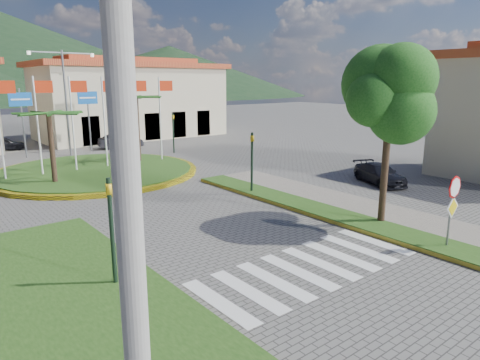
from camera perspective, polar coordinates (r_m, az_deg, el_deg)
ground at (r=11.85m, az=23.93°, el=-17.04°), size 160.00×160.00×0.00m
sidewalk_right at (r=17.60m, az=27.37°, el=-7.18°), size 4.00×28.00×0.15m
verge_right at (r=16.56m, az=25.64°, el=-8.17°), size 1.60×28.00×0.18m
median_left at (r=12.17m, az=-21.14°, el=-15.46°), size 5.00×14.00×0.18m
crosswalk at (r=13.83m, az=8.89°, el=-11.51°), size 8.00×3.00×0.01m
roundabout_island at (r=28.56m, az=-18.70°, el=1.15°), size 12.70×12.70×6.00m
stop_sign at (r=16.13m, az=26.50°, el=-2.45°), size 0.80×0.11×2.65m
deciduous_tree at (r=17.62m, az=19.43°, el=10.56°), size 3.60×3.60×6.80m
utility_pole at (r=4.93m, az=-14.80°, el=-1.68°), size 0.32×0.32×9.00m
traffic_light_left at (r=12.27m, az=-16.79°, el=-5.46°), size 0.15×0.18×3.20m
traffic_light_right at (r=21.82m, az=1.60°, el=3.07°), size 0.15×0.18×3.20m
traffic_light_far at (r=35.22m, az=-8.90°, el=6.74°), size 0.18×0.15×3.20m
direction_sign_west at (r=36.19m, az=-27.11°, el=8.17°), size 1.60×0.14×5.20m
direction_sign_east at (r=37.53m, az=-19.57°, el=8.96°), size 1.60×0.14×5.20m
street_lamp_centre at (r=35.95m, az=-22.21°, el=10.15°), size 4.80×0.16×8.00m
building_right at (r=46.65m, az=-14.32°, el=10.42°), size 19.08×9.54×8.05m
hill_far_east at (r=160.45m, az=-9.30°, el=14.05°), size 120.00×120.00×18.00m
car_dark_a at (r=41.25m, az=-28.94°, el=4.23°), size 3.37×1.67×1.11m
car_dark_b at (r=38.79m, az=-15.63°, el=5.01°), size 3.93×1.97×1.24m
car_side_right at (r=25.64m, az=18.11°, el=0.77°), size 2.94×4.13×1.11m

